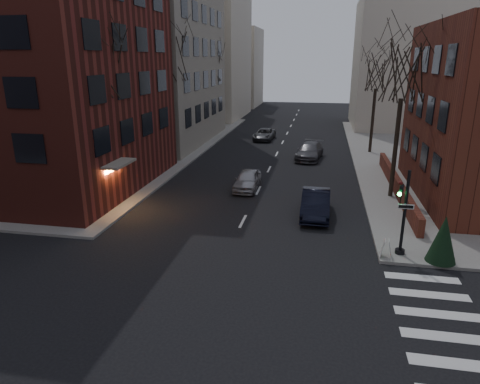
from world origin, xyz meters
name	(u,v)px	position (x,y,z in m)	size (l,w,h in m)	color
ground	(171,363)	(0.00, 0.00, 0.00)	(160.00, 160.00, 0.00)	black
sidewalk_far_left	(10,142)	(-29.00, 30.00, 0.07)	(44.00, 44.00, 0.15)	gray
building_left_brick	(27,55)	(-15.50, 16.50, 9.00)	(15.00, 15.00, 18.00)	maroon
building_left_tan	(119,5)	(-17.00, 34.00, 14.00)	(18.00, 18.00, 28.00)	gray
low_wall_right	(397,185)	(9.30, 19.00, 0.65)	(0.35, 16.00, 1.00)	#5C271A
building_distant_la	(197,56)	(-15.00, 55.00, 9.00)	(14.00, 16.00, 18.00)	#BEB3A1
building_distant_ra	(412,64)	(15.00, 50.00, 8.00)	(14.00, 14.00, 16.00)	#BEB3A1
building_distant_lb	(233,68)	(-13.00, 72.00, 7.00)	(10.00, 12.00, 14.00)	#BEB3A1
traffic_signal	(402,218)	(7.94, 8.99, 1.91)	(0.76, 0.44, 4.00)	black
tree_left_a	(102,65)	(-8.80, 14.00, 8.47)	(4.18, 4.18, 10.26)	#2D231C
tree_left_b	(171,57)	(-8.80, 26.00, 8.91)	(4.40, 4.40, 10.80)	#2D231C
tree_left_c	(212,65)	(-8.80, 40.00, 8.03)	(3.96, 3.96, 9.72)	#2D231C
tree_right_a	(404,72)	(8.80, 18.00, 8.03)	(3.96, 3.96, 9.72)	#2D231C
tree_right_b	(377,72)	(8.80, 32.00, 7.59)	(3.74, 3.74, 9.18)	#2D231C
streetlamp_near	(164,119)	(-8.20, 22.00, 4.24)	(0.36, 0.36, 6.28)	black
streetlamp_far	(222,97)	(-8.20, 42.00, 4.24)	(0.36, 0.36, 6.28)	black
parked_sedan	(316,204)	(4.00, 13.67, 0.76)	(1.60, 4.58, 1.51)	black
car_lane_silver	(248,180)	(-0.80, 18.16, 0.68)	(1.60, 3.99, 1.36)	#A7A6AC
car_lane_gray	(310,151)	(3.15, 28.41, 0.73)	(2.04, 5.02, 1.46)	#47464C
car_lane_far	(264,134)	(-2.19, 37.10, 0.62)	(2.06, 4.47, 1.24)	#424347
sandwich_board	(386,249)	(7.30, 8.50, 0.56)	(0.37, 0.51, 0.82)	silver
evergreen_shrub	(443,239)	(9.65, 8.50, 1.23)	(1.29, 1.29, 2.16)	black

